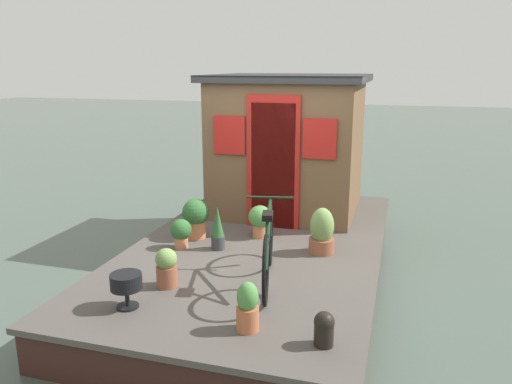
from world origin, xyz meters
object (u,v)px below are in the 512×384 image
potted_plant_rosemary (218,229)px  mooring_bollard (324,328)px  potted_plant_succulent (167,267)px  potted_plant_thyme (322,232)px  potted_plant_lavender (260,219)px  houseboat_cabin (289,143)px  bicycle (268,248)px  potted_plant_geranium (181,232)px  charcoal_grill (126,283)px  potted_plant_ivy (248,307)px  potted_plant_fern (196,216)px

potted_plant_rosemary → mooring_bollard: 2.37m
potted_plant_succulent → potted_plant_thyme: bearing=-44.6°
potted_plant_lavender → potted_plant_succulent: potted_plant_lavender is taller
houseboat_cabin → mooring_bollard: (-3.73, -1.14, -0.88)m
bicycle → potted_plant_geranium: bearing=62.5°
houseboat_cabin → charcoal_grill: houseboat_cabin is taller
bicycle → potted_plant_ivy: size_ratio=3.67×
houseboat_cabin → potted_plant_geranium: bearing=156.8°
potted_plant_rosemary → potted_plant_lavender: (0.57, -0.37, -0.02)m
bicycle → potted_plant_rosemary: (0.75, 0.83, -0.12)m
potted_plant_thyme → potted_plant_lavender: potted_plant_thyme is taller
potted_plant_geranium → charcoal_grill: potted_plant_geranium is taller
potted_plant_rosemary → potted_plant_fern: size_ratio=1.04×
bicycle → potted_plant_succulent: 1.04m
potted_plant_ivy → bicycle: bearing=5.0°
potted_plant_thyme → potted_plant_lavender: (0.33, 0.86, -0.02)m
mooring_bollard → houseboat_cabin: bearing=17.0°
potted_plant_thyme → potted_plant_fern: potted_plant_thyme is taller
houseboat_cabin → potted_plant_fern: houseboat_cabin is taller
potted_plant_thyme → houseboat_cabin: bearing=24.9°
potted_plant_fern → charcoal_grill: 1.97m
potted_plant_rosemary → potted_plant_succulent: potted_plant_rosemary is taller
houseboat_cabin → potted_plant_geranium: houseboat_cabin is taller
bicycle → potted_plant_succulent: (-0.38, 0.95, -0.17)m
potted_plant_ivy → potted_plant_lavender: bearing=13.5°
houseboat_cabin → potted_plant_succulent: 3.24m
potted_plant_lavender → potted_plant_ivy: bearing=-166.5°
potted_plant_rosemary → potted_plant_fern: potted_plant_rosemary is taller
potted_plant_lavender → mooring_bollard: (-2.35, -1.20, -0.09)m
bicycle → potted_plant_succulent: bearing=111.9°
potted_plant_thyme → potted_plant_fern: size_ratio=1.07×
houseboat_cabin → potted_plant_ivy: size_ratio=5.16×
potted_plant_ivy → potted_plant_fern: 2.43m
potted_plant_ivy → potted_plant_fern: size_ratio=0.84×
charcoal_grill → houseboat_cabin: bearing=-10.9°
potted_plant_rosemary → potted_plant_geranium: (-0.08, 0.45, -0.05)m
houseboat_cabin → potted_plant_geranium: 2.36m
houseboat_cabin → bicycle: 2.81m
houseboat_cabin → potted_plant_rosemary: (-1.95, 0.43, -0.77)m
potted_plant_fern → potted_plant_rosemary: bearing=-126.6°
potted_plant_fern → potted_plant_succulent: bearing=-168.5°
potted_plant_geranium → mooring_bollard: (-1.70, -2.01, -0.05)m
bicycle → potted_plant_ivy: bearing=-175.0°
potted_plant_succulent → potted_plant_ivy: potted_plant_ivy is taller
bicycle → potted_plant_lavender: bicycle is taller
bicycle → potted_plant_lavender: 1.40m
houseboat_cabin → mooring_bollard: size_ratio=7.77×
potted_plant_fern → mooring_bollard: 2.88m
potted_plant_succulent → potted_plant_fern: potted_plant_fern is taller
potted_plant_thyme → potted_plant_geranium: bearing=100.8°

